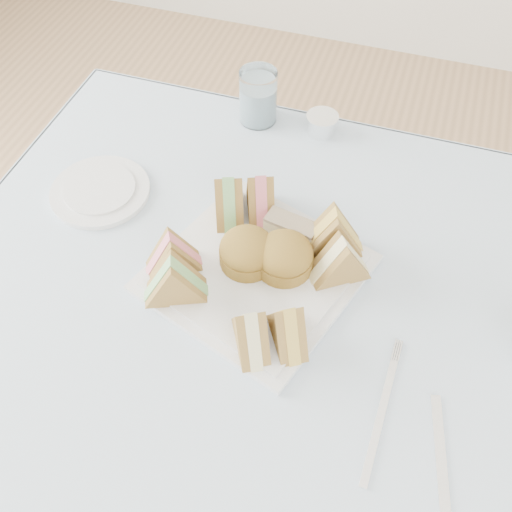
% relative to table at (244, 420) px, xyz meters
% --- Properties ---
extents(floor, '(4.00, 4.00, 0.00)m').
position_rel_table_xyz_m(floor, '(0.00, 0.00, -0.37)').
color(floor, '#9E7751').
rests_on(floor, ground).
extents(table, '(0.90, 0.90, 0.74)m').
position_rel_table_xyz_m(table, '(0.00, 0.00, 0.00)').
color(table, brown).
rests_on(table, floor).
extents(tablecloth, '(1.02, 1.02, 0.01)m').
position_rel_table_xyz_m(tablecloth, '(0.00, 0.00, 0.37)').
color(tablecloth, '#A6C0D6').
rests_on(tablecloth, table).
extents(serving_plate, '(0.37, 0.37, 0.01)m').
position_rel_table_xyz_m(serving_plate, '(-0.00, 0.09, 0.38)').
color(serving_plate, silver).
rests_on(serving_plate, tablecloth).
extents(sandwich_fl_a, '(0.10, 0.08, 0.08)m').
position_rel_table_xyz_m(sandwich_fl_a, '(-0.13, 0.06, 0.43)').
color(sandwich_fl_a, olive).
rests_on(sandwich_fl_a, serving_plate).
extents(sandwich_fl_b, '(0.11, 0.08, 0.09)m').
position_rel_table_xyz_m(sandwich_fl_b, '(-0.11, 0.01, 0.43)').
color(sandwich_fl_b, olive).
rests_on(sandwich_fl_b, serving_plate).
extents(sandwich_fr_a, '(0.08, 0.10, 0.08)m').
position_rel_table_xyz_m(sandwich_fr_a, '(0.08, -0.01, 0.43)').
color(sandwich_fr_a, olive).
rests_on(sandwich_fr_a, serving_plate).
extents(sandwich_fr_b, '(0.08, 0.10, 0.08)m').
position_rel_table_xyz_m(sandwich_fr_b, '(0.03, -0.03, 0.43)').
color(sandwich_fr_b, olive).
rests_on(sandwich_fr_b, serving_plate).
extents(sandwich_bl_a, '(0.08, 0.11, 0.09)m').
position_rel_table_xyz_m(sandwich_bl_a, '(-0.08, 0.19, 0.43)').
color(sandwich_bl_a, olive).
rests_on(sandwich_bl_a, serving_plate).
extents(sandwich_bl_b, '(0.07, 0.10, 0.08)m').
position_rel_table_xyz_m(sandwich_bl_b, '(-0.04, 0.21, 0.43)').
color(sandwich_bl_b, olive).
rests_on(sandwich_bl_b, serving_plate).
extents(sandwich_br_a, '(0.10, 0.09, 0.08)m').
position_rel_table_xyz_m(sandwich_br_a, '(0.12, 0.12, 0.43)').
color(sandwich_br_a, olive).
rests_on(sandwich_br_a, serving_plate).
extents(sandwich_br_b, '(0.11, 0.08, 0.09)m').
position_rel_table_xyz_m(sandwich_br_b, '(0.10, 0.17, 0.43)').
color(sandwich_br_b, olive).
rests_on(sandwich_br_b, serving_plate).
extents(scone_left, '(0.11, 0.11, 0.06)m').
position_rel_table_xyz_m(scone_left, '(-0.02, 0.10, 0.42)').
color(scone_left, '#A57D33').
rests_on(scone_left, serving_plate).
extents(scone_right, '(0.09, 0.09, 0.06)m').
position_rel_table_xyz_m(scone_right, '(0.04, 0.11, 0.42)').
color(scone_right, '#A57D33').
rests_on(scone_right, serving_plate).
extents(pastry_slice, '(0.09, 0.05, 0.04)m').
position_rel_table_xyz_m(pastry_slice, '(0.03, 0.17, 0.41)').
color(pastry_slice, '#C3B990').
rests_on(pastry_slice, serving_plate).
extents(side_plate, '(0.21, 0.21, 0.01)m').
position_rel_table_xyz_m(side_plate, '(-0.32, 0.18, 0.38)').
color(side_plate, silver).
rests_on(side_plate, tablecloth).
extents(water_glass, '(0.09, 0.09, 0.11)m').
position_rel_table_xyz_m(water_glass, '(-0.12, 0.46, 0.43)').
color(water_glass, white).
rests_on(water_glass, tablecloth).
extents(tea_strainer, '(0.07, 0.07, 0.04)m').
position_rel_table_xyz_m(tea_strainer, '(0.01, 0.46, 0.39)').
color(tea_strainer, white).
rests_on(tea_strainer, tablecloth).
extents(knife, '(0.05, 0.17, 0.00)m').
position_rel_table_xyz_m(knife, '(0.31, -0.11, 0.38)').
color(knife, white).
rests_on(knife, tablecloth).
extents(fork, '(0.02, 0.19, 0.00)m').
position_rel_table_xyz_m(fork, '(0.23, -0.09, 0.38)').
color(fork, white).
rests_on(fork, tablecloth).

